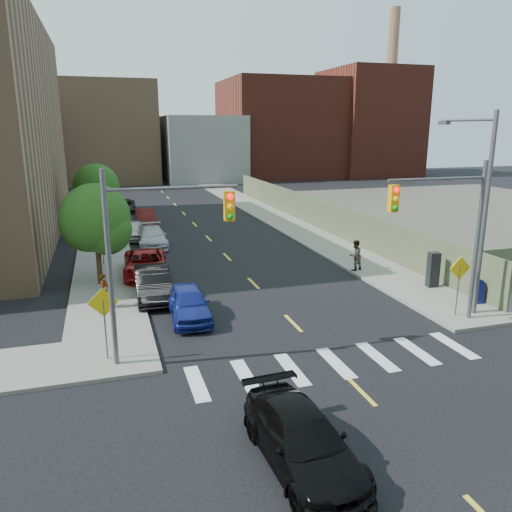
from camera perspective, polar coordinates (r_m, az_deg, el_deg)
ground at (r=15.65m, az=15.48°, el=-18.05°), size 160.00×160.00×0.00m
sidewalk_nw at (r=53.09m, az=-17.18°, el=4.94°), size 3.50×73.00×0.15m
sidewalk_ne at (r=55.24m, az=-0.84°, el=5.93°), size 3.50×73.00×0.15m
fence_north at (r=43.12m, az=6.59°, el=5.00°), size 0.12×44.00×2.50m
gravel_lot at (r=54.83m, az=23.65°, el=4.61°), size 36.00×42.00×0.06m
bg_bldg_midwest at (r=82.97m, az=-16.49°, el=13.37°), size 14.00×16.00×15.00m
bg_bldg_center at (r=82.49m, az=-6.36°, el=12.11°), size 12.00×16.00×10.00m
bg_bldg_east at (r=88.05m, az=2.59°, el=14.28°), size 18.00×18.00×16.00m
bg_bldg_fareast at (r=92.87m, az=12.69°, el=14.58°), size 14.00×16.00×18.00m
smokestack at (r=95.07m, az=15.06°, el=17.46°), size 1.80×1.80×28.00m
signal_nw at (r=17.43m, az=-11.62°, el=1.74°), size 4.59×0.30×7.00m
signal_ne at (r=22.00m, az=21.19°, el=3.67°), size 4.59×0.30×7.00m
streetlight_ne at (r=23.98m, az=24.22°, el=5.88°), size 0.25×3.70×9.00m
warn_sign_nw at (r=18.55m, az=-16.99°, el=-6.00°), size 1.06×0.06×2.83m
warn_sign_ne at (r=23.68m, az=22.21°, el=-2.02°), size 1.06×0.06×2.83m
warn_sign_midwest at (r=31.58m, az=-17.25°, el=2.34°), size 1.06×0.06×2.83m
tree_west_near at (r=27.42m, az=-17.85°, el=3.69°), size 3.66×3.64×5.52m
tree_west_far at (r=42.27m, az=-17.77°, el=7.27°), size 3.66×3.64×5.52m
parked_car_blue at (r=22.41m, az=-7.71°, el=-5.38°), size 1.84×4.28×1.44m
parked_car_black at (r=25.32m, az=-11.74°, el=-3.05°), size 1.77×4.80×1.57m
parked_car_red at (r=29.09m, az=-12.50°, el=-0.92°), size 2.76×5.40×1.46m
parked_car_silver at (r=36.43m, az=-11.80°, el=2.17°), size 2.12×4.93×1.41m
parked_car_white at (r=39.14m, az=-13.81°, el=2.88°), size 1.93×4.17×1.38m
parked_car_maroon at (r=44.24m, az=-12.56°, el=4.32°), size 1.78×4.59×1.49m
parked_car_grey at (r=52.23m, az=-14.74°, el=5.57°), size 2.21×4.56×1.25m
black_sedan at (r=13.36m, az=5.31°, el=-20.20°), size 2.21×4.87×1.38m
mailbox at (r=26.00m, az=24.05°, el=-3.71°), size 0.55×0.45×1.19m
payphone at (r=27.68m, az=19.59°, el=-1.47°), size 0.60×0.51×1.85m
pedestrian_west at (r=24.15m, az=-16.90°, el=-3.84°), size 0.59×0.69×1.60m
pedestrian_east at (r=29.67m, az=11.28°, el=0.08°), size 1.03×0.90×1.80m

